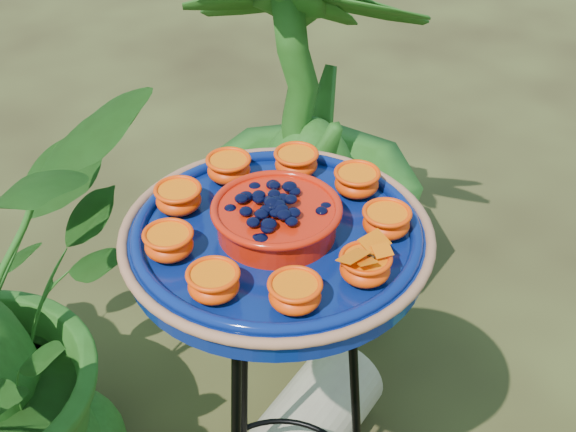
# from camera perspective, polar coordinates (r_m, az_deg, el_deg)

# --- Properties ---
(tripod_stand) EXTENTS (0.38, 0.38, 0.85)m
(tripod_stand) POSITION_cam_1_polar(r_m,az_deg,el_deg) (1.40, -0.68, -13.37)
(tripod_stand) COLOR black
(tripod_stand) RESTS_ON ground
(feeder_dish) EXTENTS (0.53, 0.53, 0.10)m
(feeder_dish) POSITION_cam_1_polar(r_m,az_deg,el_deg) (1.14, -0.81, -1.23)
(feeder_dish) COLOR navy
(feeder_dish) RESTS_ON tripod_stand
(shrub_back_right) EXTENTS (0.84, 0.84, 1.06)m
(shrub_back_right) POSITION_cam_1_polar(r_m,az_deg,el_deg) (2.03, 1.45, 5.32)
(shrub_back_right) COLOR #204B14
(shrub_back_right) RESTS_ON ground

